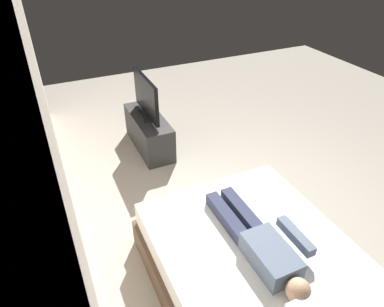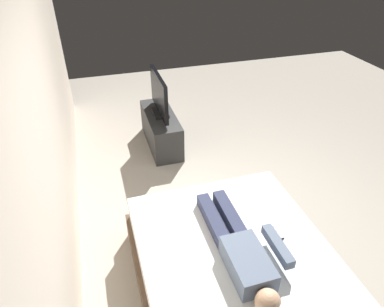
# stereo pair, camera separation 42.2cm
# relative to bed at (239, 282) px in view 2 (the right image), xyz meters

# --- Properties ---
(ground_plane) EXTENTS (10.00, 10.00, 0.00)m
(ground_plane) POSITION_rel_bed_xyz_m (0.83, -0.44, -0.26)
(ground_plane) COLOR #ADA393
(back_wall) EXTENTS (6.40, 0.10, 2.80)m
(back_wall) POSITION_rel_bed_xyz_m (1.23, 1.35, 1.14)
(back_wall) COLOR beige
(back_wall) RESTS_ON ground
(bed) EXTENTS (2.10, 1.61, 0.54)m
(bed) POSITION_rel_bed_xyz_m (0.00, 0.00, 0.00)
(bed) COLOR brown
(bed) RESTS_ON ground
(person) EXTENTS (1.26, 0.46, 0.18)m
(person) POSITION_rel_bed_xyz_m (0.03, -0.01, 0.36)
(person) COLOR slate
(person) RESTS_ON bed
(remote) EXTENTS (0.15, 0.04, 0.02)m
(remote) POSITION_rel_bed_xyz_m (0.18, -0.41, 0.28)
(remote) COLOR black
(remote) RESTS_ON bed
(tv_stand) EXTENTS (1.10, 0.40, 0.50)m
(tv_stand) POSITION_rel_bed_xyz_m (2.73, 0.06, -0.01)
(tv_stand) COLOR #2D2D2D
(tv_stand) RESTS_ON ground
(tv) EXTENTS (0.88, 0.20, 0.59)m
(tv) POSITION_rel_bed_xyz_m (2.73, 0.06, 0.52)
(tv) COLOR black
(tv) RESTS_ON tv_stand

